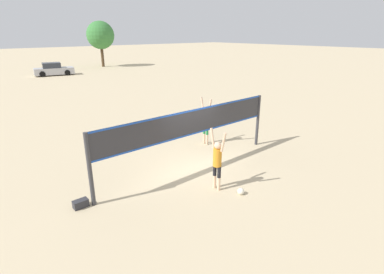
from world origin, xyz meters
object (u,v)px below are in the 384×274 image
object	(u,v)px
tree_left_cluster	(100,35)
player_blocker	(206,120)
player_spiker	(217,159)
volleyball_net	(192,128)
gear_bag	(81,204)
volleyball	(241,191)
parked_car_near	(54,70)

from	to	relation	value
tree_left_cluster	player_blocker	bearing A→B (deg)	-107.63
player_spiker	player_blocker	world-z (taller)	player_blocker
player_blocker	tree_left_cluster	xyz separation A→B (m)	(10.67, 33.57, 3.27)
volleyball_net	player_blocker	bearing A→B (deg)	35.76
gear_bag	player_blocker	bearing A→B (deg)	12.71
volleyball	tree_left_cluster	distance (m)	40.04
volleyball	volleyball_net	bearing A→B (deg)	87.91
volleyball_net	volleyball	xyz separation A→B (m)	(-0.09, -2.50, -1.51)
player_blocker	volleyball	bearing A→B (deg)	-29.13
volleyball_net	parked_car_near	bearing A→B (deg)	81.90
volleyball_net	gear_bag	world-z (taller)	volleyball_net
volleyball	tree_left_cluster	size ratio (longest dim) A/B	0.03
player_spiker	parked_car_near	xyz separation A→B (m)	(4.72, 31.89, -0.42)
volleyball_net	gear_bag	xyz separation A→B (m)	(-4.27, 0.11, -1.50)
volleyball_net	tree_left_cluster	distance (m)	37.52
player_blocker	volleyball	xyz separation A→B (m)	(-2.27, -4.07, -1.04)
volleyball_net	tree_left_cluster	size ratio (longest dim) A/B	1.24
volleyball	gear_bag	size ratio (longest dim) A/B	0.50
volleyball_net	parked_car_near	xyz separation A→B (m)	(4.29, 30.15, -0.96)
gear_bag	tree_left_cluster	xyz separation A→B (m)	(17.12, 35.02, 4.30)
player_blocker	tree_left_cluster	world-z (taller)	tree_left_cluster
player_blocker	parked_car_near	world-z (taller)	player_blocker
player_blocker	parked_car_near	xyz separation A→B (m)	(2.11, 28.58, -0.49)
volleyball_net	player_blocker	distance (m)	2.73
gear_bag	volleyball	bearing A→B (deg)	-32.07
player_blocker	tree_left_cluster	size ratio (longest dim) A/B	0.34
parked_car_near	gear_bag	bearing A→B (deg)	-94.13
gear_bag	parked_car_near	distance (m)	31.23
volleyball	gear_bag	xyz separation A→B (m)	(-4.18, 2.62, 0.01)
gear_bag	player_spiker	bearing A→B (deg)	-25.82
player_spiker	volleyball	distance (m)	1.28
volleyball_net	volleyball	size ratio (longest dim) A/B	36.46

